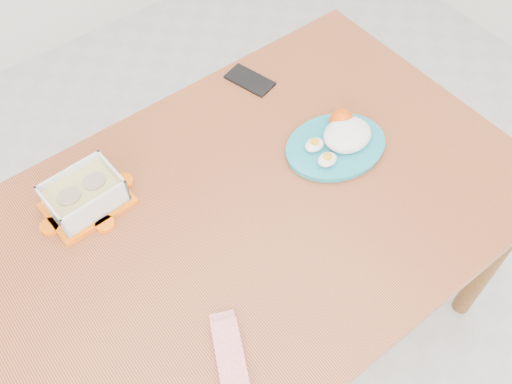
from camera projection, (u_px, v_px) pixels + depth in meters
ground at (290, 283)px, 2.12m from camera, size 3.50×3.50×0.00m
dining_table at (256, 224)px, 1.49m from camera, size 1.38×0.92×0.75m
food_container at (84, 195)px, 1.39m from camera, size 0.21×0.16×0.09m
orange_fruit at (342, 121)px, 1.54m from camera, size 0.07×0.07×0.07m
rice_plate at (340, 141)px, 1.51m from camera, size 0.32×0.32×0.07m
candy_bar at (233, 374)px, 1.16m from camera, size 0.15×0.24×0.02m
smartphone at (250, 80)px, 1.68m from camera, size 0.11×0.16×0.01m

